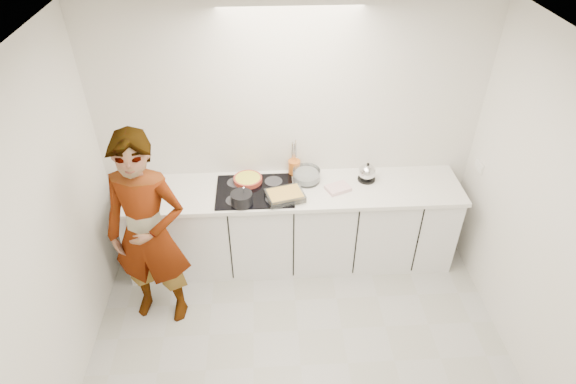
{
  "coord_description": "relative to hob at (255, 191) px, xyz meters",
  "views": [
    {
      "loc": [
        -0.24,
        -2.37,
        3.6
      ],
      "look_at": [
        -0.05,
        1.05,
        1.05
      ],
      "focal_mm": 30.0,
      "sensor_mm": 36.0,
      "label": 1
    }
  ],
  "objects": [
    {
      "name": "utensil_crock",
      "position": [
        0.39,
        0.28,
        0.07
      ],
      "size": [
        0.14,
        0.14,
        0.15
      ],
      "primitive_type": "cylinder",
      "rotation": [
        0.0,
        0.0,
        -0.19
      ],
      "color": "#CE6720",
      "rests_on": "countertop"
    },
    {
      "name": "cook",
      "position": [
        -0.88,
        -0.58,
        0.03
      ],
      "size": [
        0.76,
        0.56,
        1.89
      ],
      "primitive_type": "imported",
      "rotation": [
        0.0,
        0.0,
        -0.17
      ],
      "color": "white",
      "rests_on": "floor"
    },
    {
      "name": "ceiling",
      "position": [
        0.35,
        -1.26,
        1.68
      ],
      "size": [
        3.6,
        3.2,
        0.0
      ],
      "primitive_type": "cube",
      "color": "white",
      "rests_on": "wall_back"
    },
    {
      "name": "tea_towel",
      "position": [
        0.78,
        -0.01,
        0.01
      ],
      "size": [
        0.26,
        0.23,
        0.04
      ],
      "primitive_type": "cube",
      "rotation": [
        0.0,
        0.0,
        0.4
      ],
      "color": "white",
      "rests_on": "countertop"
    },
    {
      "name": "base_cabinets",
      "position": [
        0.35,
        0.02,
        -0.48
      ],
      "size": [
        3.2,
        0.58,
        0.87
      ],
      "primitive_type": "cube",
      "color": "white",
      "rests_on": "floor"
    },
    {
      "name": "countertop",
      "position": [
        0.35,
        0.02,
        -0.03
      ],
      "size": [
        3.24,
        0.64,
        0.04
      ],
      "primitive_type": "cube",
      "color": "white",
      "rests_on": "base_cabinets"
    },
    {
      "name": "wall_back",
      "position": [
        0.35,
        0.34,
        0.38
      ],
      "size": [
        3.6,
        0.0,
        2.6
      ],
      "primitive_type": "cube",
      "color": "silver",
      "rests_on": "ground"
    },
    {
      "name": "floor",
      "position": [
        0.35,
        -1.26,
        -0.92
      ],
      "size": [
        3.6,
        3.2,
        0.0
      ],
      "primitive_type": "cube",
      "color": "#AFAFAB",
      "rests_on": "ground"
    },
    {
      "name": "tart_dish",
      "position": [
        -0.07,
        0.15,
        0.03
      ],
      "size": [
        0.35,
        0.35,
        0.04
      ],
      "color": "#AB3B29",
      "rests_on": "hob"
    },
    {
      "name": "kettle",
      "position": [
        1.08,
        0.13,
        0.07
      ],
      "size": [
        0.17,
        0.17,
        0.19
      ],
      "color": "black",
      "rests_on": "countertop"
    },
    {
      "name": "wall_left",
      "position": [
        -1.45,
        -1.26,
        0.38
      ],
      "size": [
        0.0,
        3.2,
        2.6
      ],
      "primitive_type": "cube",
      "color": "silver",
      "rests_on": "ground"
    },
    {
      "name": "baking_dish",
      "position": [
        0.28,
        -0.14,
        0.04
      ],
      "size": [
        0.38,
        0.32,
        0.06
      ],
      "color": "silver",
      "rests_on": "hob"
    },
    {
      "name": "hob",
      "position": [
        0.0,
        0.0,
        0.0
      ],
      "size": [
        0.72,
        0.54,
        0.01
      ],
      "primitive_type": "cube",
      "color": "black",
      "rests_on": "countertop"
    },
    {
      "name": "mixing_bowl",
      "position": [
        0.5,
        0.15,
        0.05
      ],
      "size": [
        0.32,
        0.32,
        0.12
      ],
      "color": "silver",
      "rests_on": "countertop"
    },
    {
      "name": "wall_right",
      "position": [
        2.15,
        -1.24,
        0.38
      ],
      "size": [
        0.02,
        3.2,
        2.6
      ],
      "color": "silver",
      "rests_on": "ground"
    },
    {
      "name": "saucepan",
      "position": [
        -0.12,
        -0.19,
        0.06
      ],
      "size": [
        0.22,
        0.22,
        0.19
      ],
      "color": "black",
      "rests_on": "hob"
    }
  ]
}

